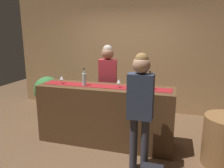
% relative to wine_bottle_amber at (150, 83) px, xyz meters
% --- Properties ---
extents(ground_plane, '(10.00, 10.00, 0.00)m').
position_rel_wine_bottle_amber_xyz_m(ground_plane, '(-0.75, 0.02, -1.14)').
color(ground_plane, brown).
extents(back_wall, '(6.00, 0.12, 2.90)m').
position_rel_wine_bottle_amber_xyz_m(back_wall, '(-0.75, 1.92, 0.31)').
color(back_wall, tan).
rests_on(back_wall, ground).
extents(bar_counter, '(2.33, 0.60, 1.02)m').
position_rel_wine_bottle_amber_xyz_m(bar_counter, '(-0.75, 0.02, -0.63)').
color(bar_counter, '#543821').
rests_on(bar_counter, ground).
extents(counter_runner_cloth, '(2.21, 0.28, 0.01)m').
position_rel_wine_bottle_amber_xyz_m(counter_runner_cloth, '(-0.75, 0.02, -0.11)').
color(counter_runner_cloth, maroon).
rests_on(counter_runner_cloth, bar_counter).
extents(wine_bottle_amber, '(0.07, 0.07, 0.30)m').
position_rel_wine_bottle_amber_xyz_m(wine_bottle_amber, '(0.00, 0.00, 0.00)').
color(wine_bottle_amber, brown).
rests_on(wine_bottle_amber, bar_counter).
extents(wine_bottle_clear, '(0.07, 0.07, 0.30)m').
position_rel_wine_bottle_amber_xyz_m(wine_bottle_clear, '(-1.10, -0.03, 0.00)').
color(wine_bottle_clear, '#B2C6C1').
rests_on(wine_bottle_clear, bar_counter).
extents(wine_glass_near_customer, '(0.07, 0.07, 0.14)m').
position_rel_wine_bottle_amber_xyz_m(wine_glass_near_customer, '(-0.50, -0.00, -0.01)').
color(wine_glass_near_customer, silver).
rests_on(wine_glass_near_customer, bar_counter).
extents(wine_glass_mid_counter, '(0.07, 0.07, 0.14)m').
position_rel_wine_bottle_amber_xyz_m(wine_glass_mid_counter, '(-1.55, -0.00, -0.01)').
color(wine_glass_mid_counter, silver).
rests_on(wine_glass_mid_counter, bar_counter).
extents(bartender, '(0.37, 0.25, 1.69)m').
position_rel_wine_bottle_amber_xyz_m(bartender, '(-0.88, 0.60, -0.09)').
color(bartender, '#26262B').
rests_on(bartender, ground).
extents(customer_sipping, '(0.34, 0.23, 1.66)m').
position_rel_wine_bottle_amber_xyz_m(customer_sipping, '(-0.05, -0.62, -0.11)').
color(customer_sipping, '#33333D').
rests_on(customer_sipping, ground).
extents(potted_plant_tall, '(0.63, 0.63, 0.92)m').
position_rel_wine_bottle_amber_xyz_m(potted_plant_tall, '(-2.48, 0.96, -0.61)').
color(potted_plant_tall, '#4C4C51').
rests_on(potted_plant_tall, ground).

